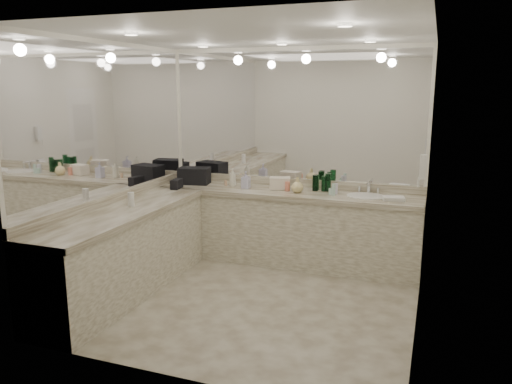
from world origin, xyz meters
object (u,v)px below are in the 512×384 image
at_px(wall_phone, 423,167).
at_px(soap_bottle_c, 297,185).
at_px(soap_bottle_a, 233,177).
at_px(black_toiletry_bag, 194,175).
at_px(hand_towel, 394,199).
at_px(sink, 366,197).
at_px(soap_bottle_b, 246,180).
at_px(cream_cosmetic_case, 280,183).

relative_size(wall_phone, soap_bottle_c, 1.30).
bearing_deg(wall_phone, soap_bottle_a, 166.76).
relative_size(black_toiletry_bag, hand_towel, 1.67).
distance_m(sink, soap_bottle_c, 0.81).
bearing_deg(hand_towel, soap_bottle_b, 178.07).
bearing_deg(cream_cosmetic_case, soap_bottle_b, 176.35).
height_order(black_toiletry_bag, soap_bottle_a, soap_bottle_a).
distance_m(cream_cosmetic_case, soap_bottle_a, 0.62).
height_order(soap_bottle_a, soap_bottle_c, soap_bottle_a).
height_order(cream_cosmetic_case, soap_bottle_b, soap_bottle_b).
bearing_deg(soap_bottle_c, soap_bottle_b, 178.17).
distance_m(soap_bottle_b, soap_bottle_c, 0.66).
distance_m(sink, soap_bottle_a, 1.67).
xyz_separation_m(hand_towel, soap_bottle_c, (-1.11, 0.04, 0.07)).
height_order(wall_phone, black_toiletry_bag, wall_phone).
distance_m(soap_bottle_a, soap_bottle_c, 0.87).
height_order(black_toiletry_bag, soap_bottle_c, black_toiletry_bag).
height_order(hand_towel, soap_bottle_b, soap_bottle_b).
xyz_separation_m(black_toiletry_bag, soap_bottle_a, (0.53, 0.02, 0.00)).
xyz_separation_m(soap_bottle_a, soap_bottle_b, (0.20, -0.07, -0.01)).
bearing_deg(soap_bottle_a, hand_towel, -3.69).
bearing_deg(black_toiletry_bag, soap_bottle_c, -2.99).
bearing_deg(soap_bottle_c, sink, 3.93).
relative_size(wall_phone, soap_bottle_a, 1.06).
xyz_separation_m(sink, soap_bottle_a, (-1.67, 0.03, 0.12)).
relative_size(black_toiletry_bag, cream_cosmetic_case, 1.56).
relative_size(wall_phone, black_toiletry_bag, 0.62).
relative_size(soap_bottle_b, soap_bottle_c, 1.15).
distance_m(wall_phone, hand_towel, 0.66).
bearing_deg(soap_bottle_c, hand_towel, -1.99).
height_order(wall_phone, soap_bottle_b, wall_phone).
height_order(black_toiletry_bag, cream_cosmetic_case, black_toiletry_bag).
relative_size(cream_cosmetic_case, soap_bottle_a, 1.10).
height_order(sink, soap_bottle_b, soap_bottle_b).
bearing_deg(soap_bottle_c, soap_bottle_a, 174.15).
bearing_deg(cream_cosmetic_case, black_toiletry_bag, 165.94).
bearing_deg(soap_bottle_a, soap_bottle_b, -18.30).
bearing_deg(soap_bottle_c, cream_cosmetic_case, 156.11).
bearing_deg(soap_bottle_c, black_toiletry_bag, 177.01).
bearing_deg(hand_towel, wall_phone, -54.18).
height_order(wall_phone, soap_bottle_c, wall_phone).
relative_size(black_toiletry_bag, soap_bottle_c, 2.09).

